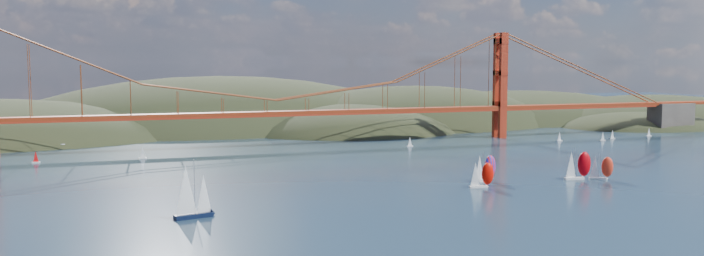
% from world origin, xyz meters
% --- Properties ---
extents(ground, '(1200.00, 1200.00, 0.00)m').
position_xyz_m(ground, '(0.00, 0.00, 0.00)').
color(ground, black).
rests_on(ground, ground).
extents(headlands, '(725.00, 225.00, 96.00)m').
position_xyz_m(headlands, '(44.95, 278.29, -12.46)').
color(headlands, black).
rests_on(headlands, ground).
extents(bridge, '(552.00, 12.00, 55.00)m').
position_xyz_m(bridge, '(-1.75, 180.00, 32.23)').
color(bridge, maroon).
rests_on(bridge, ground).
extents(sloop_navy, '(10.21, 6.77, 15.18)m').
position_xyz_m(sloop_navy, '(-53.63, 40.71, 6.70)').
color(sloop_navy, black).
rests_on(sloop_navy, ground).
extents(racer_0, '(8.10, 3.83, 9.13)m').
position_xyz_m(racer_0, '(37.65, 54.24, 4.32)').
color(racer_0, white).
rests_on(racer_0, ground).
extents(racer_1, '(9.48, 4.42, 10.71)m').
position_xyz_m(racer_1, '(76.26, 57.26, 5.06)').
color(racer_1, white).
rests_on(racer_1, ground).
extents(racer_2, '(7.79, 6.19, 8.87)m').
position_xyz_m(racer_2, '(84.03, 54.93, 4.19)').
color(racer_2, white).
rests_on(racer_2, ground).
extents(racer_rwb, '(8.77, 4.28, 9.88)m').
position_xyz_m(racer_rwb, '(44.60, 64.20, 4.67)').
color(racer_rwb, silver).
rests_on(racer_rwb, ground).
extents(distant_boat_2, '(3.00, 2.00, 4.70)m').
position_xyz_m(distant_boat_2, '(-101.76, 158.98, 2.41)').
color(distant_boat_2, silver).
rests_on(distant_boat_2, ground).
extents(distant_boat_3, '(3.00, 2.00, 4.70)m').
position_xyz_m(distant_boat_3, '(-61.41, 157.44, 2.41)').
color(distant_boat_3, silver).
rests_on(distant_boat_3, ground).
extents(distant_boat_4, '(3.00, 2.00, 4.70)m').
position_xyz_m(distant_boat_4, '(139.70, 154.97, 2.41)').
color(distant_boat_4, silver).
rests_on(distant_boat_4, ground).
extents(distant_boat_5, '(3.00, 2.00, 4.70)m').
position_xyz_m(distant_boat_5, '(161.85, 149.71, 2.41)').
color(distant_boat_5, silver).
rests_on(distant_boat_5, ground).
extents(distant_boat_6, '(3.00, 2.00, 4.70)m').
position_xyz_m(distant_boat_6, '(172.68, 155.57, 2.41)').
color(distant_boat_6, silver).
rests_on(distant_boat_6, ground).
extents(distant_boat_7, '(3.00, 2.00, 4.70)m').
position_xyz_m(distant_boat_7, '(199.16, 158.72, 2.41)').
color(distant_boat_7, silver).
rests_on(distant_boat_7, ground).
extents(distant_boat_8, '(3.00, 2.00, 4.70)m').
position_xyz_m(distant_boat_8, '(59.37, 159.10, 2.41)').
color(distant_boat_8, silver).
rests_on(distant_boat_8, ground).
extents(gull, '(0.90, 0.25, 0.17)m').
position_xyz_m(gull, '(-81.86, 19.05, 22.59)').
color(gull, white).
rests_on(gull, ground).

